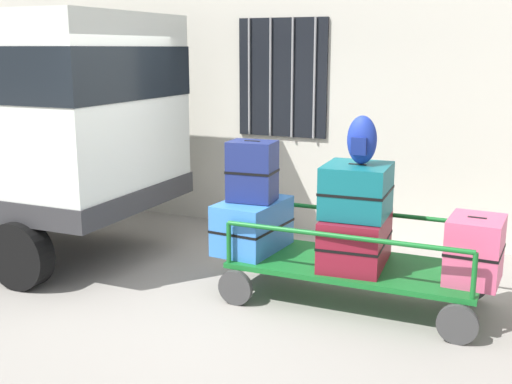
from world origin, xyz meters
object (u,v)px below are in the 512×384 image
at_px(suitcase_left_middle, 252,171).
at_px(suitcase_center_bottom, 475,250).
at_px(luggage_cart, 354,270).
at_px(suitcase_midleft_bottom, 355,240).
at_px(suitcase_left_bottom, 253,225).
at_px(suitcase_midleft_middle, 357,190).
at_px(backpack, 362,140).

height_order(suitcase_left_middle, suitcase_center_bottom, suitcase_left_middle).
xyz_separation_m(luggage_cart, suitcase_midleft_bottom, (0.00, -0.00, 0.30)).
bearing_deg(suitcase_left_bottom, suitcase_midleft_bottom, -0.91).
bearing_deg(suitcase_midleft_middle, suitcase_center_bottom, -0.34).
distance_m(suitcase_left_bottom, suitcase_midleft_middle, 1.16).
height_order(suitcase_midleft_middle, suitcase_center_bottom, suitcase_midleft_middle).
xyz_separation_m(luggage_cart, backpack, (0.03, -0.03, 1.24)).
relative_size(suitcase_left_bottom, suitcase_midleft_middle, 1.34).
xyz_separation_m(suitcase_center_bottom, backpack, (-1.03, 0.01, 0.89)).
distance_m(suitcase_midleft_bottom, backpack, 0.95).
height_order(suitcase_midleft_bottom, backpack, backpack).
bearing_deg(suitcase_left_bottom, luggage_cart, -0.74).
relative_size(luggage_cart, suitcase_midleft_bottom, 2.65).
height_order(luggage_cart, suitcase_left_middle, suitcase_left_middle).
distance_m(suitcase_left_middle, suitcase_midleft_middle, 1.07).
bearing_deg(luggage_cart, suitcase_left_middle, 179.68).
bearing_deg(suitcase_left_middle, backpack, -1.71).
relative_size(luggage_cart, suitcase_left_middle, 3.92).
height_order(suitcase_left_middle, suitcase_midleft_middle, suitcase_left_middle).
bearing_deg(suitcase_center_bottom, suitcase_left_bottom, 178.74).
distance_m(luggage_cart, suitcase_left_bottom, 1.11).
bearing_deg(suitcase_center_bottom, luggage_cart, 178.21).
xyz_separation_m(suitcase_left_middle, suitcase_midleft_bottom, (1.06, -0.01, -0.57)).
bearing_deg(suitcase_left_bottom, backpack, -2.12).
height_order(suitcase_left_bottom, suitcase_left_middle, suitcase_left_middle).
xyz_separation_m(suitcase_left_bottom, suitcase_midleft_bottom, (1.06, -0.02, -0.02)).
height_order(suitcase_left_bottom, suitcase_center_bottom, suitcase_center_bottom).
bearing_deg(suitcase_center_bottom, backpack, 179.64).
bearing_deg(suitcase_midleft_bottom, suitcase_midleft_middle, -90.00).
bearing_deg(luggage_cart, suitcase_midleft_middle, -90.00).
relative_size(suitcase_midleft_middle, backpack, 1.48).
bearing_deg(suitcase_left_middle, suitcase_midleft_bottom, -0.48).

